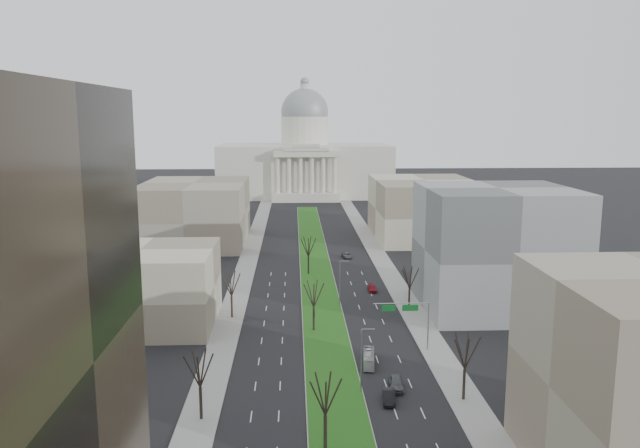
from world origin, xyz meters
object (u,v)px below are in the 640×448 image
object	(u,v)px
car_red	(372,288)
box_van	(369,358)
car_grey_near	(396,383)
car_grey_far	(347,255)
car_black	(389,396)

from	to	relation	value
car_red	box_van	size ratio (longest dim) A/B	0.64
car_grey_near	car_red	bearing A→B (deg)	91.87
car_red	box_van	xyz separation A→B (m)	(-5.57, -40.17, 0.32)
car_red	car_grey_far	bearing A→B (deg)	95.16
car_black	box_van	xyz separation A→B (m)	(-1.18, 12.72, 0.20)
car_black	car_red	size ratio (longest dim) A/B	1.03
box_van	car_grey_far	bearing A→B (deg)	94.70
car_black	car_grey_far	bearing A→B (deg)	95.70
car_black	car_grey_far	world-z (taller)	car_black
car_red	car_grey_far	size ratio (longest dim) A/B	0.96
car_black	car_red	xyz separation A→B (m)	(4.39, 52.89, -0.11)
car_grey_far	car_red	bearing A→B (deg)	-92.27
car_black	car_grey_far	size ratio (longest dim) A/B	0.99
car_grey_near	car_grey_far	xyz separation A→B (m)	(-0.05, 81.25, -0.19)
car_red	car_grey_far	world-z (taller)	car_red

